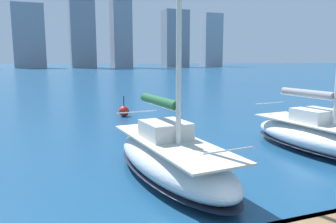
% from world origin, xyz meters
% --- Properties ---
extents(city_skyline, '(173.54, 19.03, 41.80)m').
position_xyz_m(city_skyline, '(-5.39, -157.24, 17.35)').
color(city_skyline, '#9FA4AE').
rests_on(city_skyline, ground).
extents(sailboat_grey, '(3.14, 7.13, 10.73)m').
position_xyz_m(sailboat_grey, '(-7.56, -6.63, 0.71)').
color(sailboat_grey, white).
rests_on(sailboat_grey, ground).
extents(sailboat_forest, '(2.95, 7.12, 11.94)m').
position_xyz_m(sailboat_forest, '(-0.57, -5.93, 0.75)').
color(sailboat_forest, silver).
rests_on(sailboat_forest, ground).
extents(channel_buoy, '(0.70, 0.70, 1.40)m').
position_xyz_m(channel_buoy, '(-1.71, -18.06, 0.36)').
color(channel_buoy, red).
rests_on(channel_buoy, ground).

